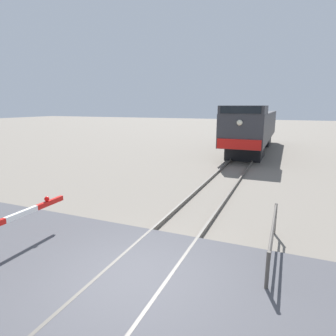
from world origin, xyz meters
TOP-DOWN VIEW (x-y plane):
  - ground_plane at (0.00, 0.00)m, footprint 160.00×160.00m
  - rail_track_left at (-0.72, 0.00)m, footprint 0.08×80.00m
  - rail_track_right at (0.72, 0.00)m, footprint 0.08×80.00m
  - road_surface at (0.00, 0.00)m, footprint 36.00×4.81m
  - locomotive at (0.00, 20.47)m, footprint 2.88×14.73m
  - guard_railing at (2.68, 2.28)m, footprint 0.08×3.20m

SIDE VIEW (x-z plane):
  - ground_plane at x=0.00m, z-range 0.00..0.00m
  - road_surface at x=0.00m, z-range 0.00..0.15m
  - rail_track_left at x=-0.72m, z-range 0.00..0.15m
  - rail_track_right at x=0.72m, z-range 0.00..0.15m
  - guard_railing at x=2.68m, z-range 0.16..1.11m
  - locomotive at x=0.00m, z-range 0.08..3.85m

